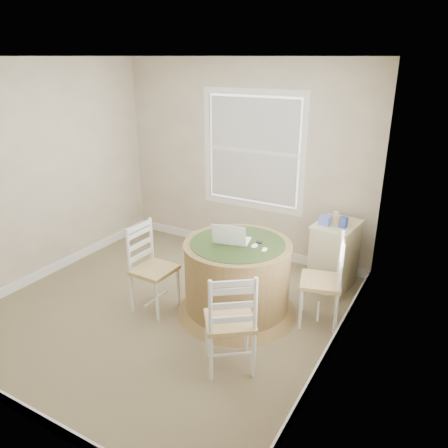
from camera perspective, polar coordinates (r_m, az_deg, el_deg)
The scene contains 14 objects.
room at distance 4.43m, azimuth -5.26°, elevation 3.92°, with size 3.64×3.64×2.64m.
round_table at distance 4.64m, azimuth 1.74°, elevation -6.67°, with size 1.31×1.31×0.81m.
chair_left at distance 4.73m, azimuth -9.11°, elevation -5.88°, with size 0.42×0.40×0.95m, color white, non-canonical shape.
chair_near at distance 3.84m, azimuth 0.77°, elevation -12.49°, with size 0.42×0.40×0.95m, color white, non-canonical shape.
chair_right at distance 4.56m, azimuth 12.52°, elevation -7.28°, with size 0.42×0.40×0.95m, color white, non-canonical shape.
laptop at distance 4.49m, azimuth 1.00°, elevation -2.00°, with size 0.41×0.38×0.25m.
mouse at distance 4.40m, azimuth 3.99°, elevation -2.87°, with size 0.06×0.10×0.04m, color white.
phone at distance 4.34m, azimuth 5.31°, elevation -3.43°, with size 0.04×0.09×0.02m, color #B7BABF.
keys at distance 4.49m, azimuth 4.62°, elevation -2.44°, with size 0.06×0.05×0.03m, color black.
corner_chest at distance 5.34m, azimuth 14.17°, elevation -3.93°, with size 0.50×0.64×0.80m.
tissue_box at distance 5.10m, azimuth 13.05°, elevation 0.47°, with size 0.12×0.12×0.10m, color #5B6FD1.
box_yellow at distance 5.19m, azimuth 15.01°, elevation 0.42°, with size 0.15×0.10×0.06m, color gold.
box_blue at distance 5.06m, azimuth 15.34°, elevation 0.19°, with size 0.08×0.08×0.12m, color #33479A.
cup_cream at distance 5.32m, azimuth 14.37°, elevation 1.15°, with size 0.07×0.07×0.09m, color beige.
Camera 1 is at (2.61, -3.30, 2.60)m, focal length 35.00 mm.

